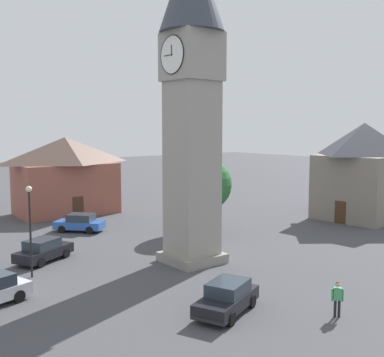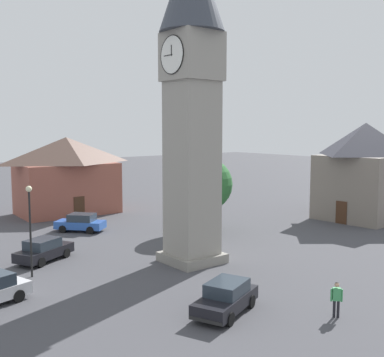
# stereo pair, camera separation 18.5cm
# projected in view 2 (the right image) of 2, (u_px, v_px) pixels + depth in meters

# --- Properties ---
(ground_plane) EXTENTS (200.00, 200.00, 0.00)m
(ground_plane) POSITION_uv_depth(u_px,v_px,m) (192.00, 262.00, 31.03)
(ground_plane) COLOR #424247
(clock_tower) EXTENTS (4.17, 4.17, 21.15)m
(clock_tower) POSITION_uv_depth(u_px,v_px,m) (192.00, 72.00, 29.69)
(clock_tower) COLOR gray
(clock_tower) RESTS_ON ground
(car_blue_kerb) EXTENTS (4.22, 3.98, 1.53)m
(car_blue_kerb) POSITION_uv_depth(u_px,v_px,m) (81.00, 223.00, 40.02)
(car_blue_kerb) COLOR #2D5BB7
(car_blue_kerb) RESTS_ON ground
(car_silver_kerb) EXTENTS (3.11, 4.46, 1.53)m
(car_silver_kerb) POSITION_uv_depth(u_px,v_px,m) (226.00, 297.00, 22.38)
(car_silver_kerb) COLOR black
(car_silver_kerb) RESTS_ON ground
(car_white_side) EXTENTS (3.40, 4.44, 1.53)m
(car_white_side) POSITION_uv_depth(u_px,v_px,m) (44.00, 250.00, 31.10)
(car_white_side) COLOR black
(car_white_side) RESTS_ON ground
(pedestrian) EXTENTS (0.43, 0.41, 1.69)m
(pedestrian) POSITION_uv_depth(u_px,v_px,m) (337.00, 296.00, 21.82)
(pedestrian) COLOR black
(pedestrian) RESTS_ON ground
(tree) EXTENTS (4.47, 4.47, 6.34)m
(tree) POSITION_uv_depth(u_px,v_px,m) (206.00, 184.00, 39.43)
(tree) COLOR brown
(tree) RESTS_ON ground
(building_shop_left) EXTENTS (7.72, 8.66, 9.30)m
(building_shop_left) POSITION_uv_depth(u_px,v_px,m) (364.00, 170.00, 45.38)
(building_shop_left) COLOR slate
(building_shop_left) RESTS_ON ground
(building_terrace_right) EXTENTS (6.66, 10.25, 7.87)m
(building_terrace_right) POSITION_uv_depth(u_px,v_px,m) (67.00, 175.00, 48.17)
(building_terrace_right) COLOR #995142
(building_terrace_right) RESTS_ON ground
(lamp_post) EXTENTS (0.36, 0.36, 5.46)m
(lamp_post) POSITION_uv_depth(u_px,v_px,m) (30.00, 217.00, 27.49)
(lamp_post) COLOR black
(lamp_post) RESTS_ON ground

